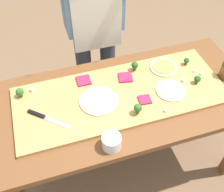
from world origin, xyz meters
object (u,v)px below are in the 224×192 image
at_px(pizza_whole_cheese_artichoke, 171,90).
at_px(broccoli_floret_center_left, 186,61).
at_px(cheese_crumble_a, 32,90).
at_px(cheese_crumble_d, 165,111).
at_px(broccoli_floret_front_right, 135,66).
at_px(pizza_slice_center, 84,81).
at_px(cheese_crumble_b, 183,80).
at_px(pizza_slice_near_left, 125,77).
at_px(broccoli_floret_center_right, 197,79).
at_px(broccoli_floret_back_right, 138,108).
at_px(chefs_knife, 43,117).
at_px(cook_center, 94,16).
at_px(pizza_slice_near_right, 145,100).
at_px(broccoli_floret_front_left, 20,92).
at_px(cheese_crumble_e, 194,71).
at_px(pizza_whole_pesto_green, 164,67).
at_px(flour_cup, 112,142).
at_px(pizza_whole_white_garlic, 99,100).
at_px(cheese_crumble_c, 201,74).
at_px(prep_table, 127,109).

distance_m(pizza_whole_cheese_artichoke, broccoli_floret_center_left, 0.28).
height_order(cheese_crumble_a, cheese_crumble_d, cheese_crumble_a).
xyz_separation_m(broccoli_floret_front_right, broccoli_floret_center_left, (0.35, -0.05, -0.01)).
relative_size(pizza_slice_center, cheese_crumble_b, 4.96).
xyz_separation_m(pizza_slice_near_left, broccoli_floret_center_right, (0.41, -0.18, 0.03)).
bearing_deg(broccoli_floret_back_right, chefs_knife, 165.75).
bearing_deg(broccoli_floret_front_right, cheese_crumble_b, -36.80).
relative_size(chefs_knife, pizza_whole_cheese_artichoke, 1.22).
xyz_separation_m(broccoli_floret_front_right, cook_center, (-0.15, 0.42, 0.14)).
bearing_deg(cheese_crumble_a, pizza_slice_near_right, -24.12).
height_order(broccoli_floret_back_right, cheese_crumble_b, broccoli_floret_back_right).
relative_size(broccoli_floret_front_left, broccoli_floret_center_left, 1.16).
xyz_separation_m(pizza_slice_near_right, cheese_crumble_d, (0.08, -0.11, 0.00)).
xyz_separation_m(broccoli_floret_center_right, cheese_crumble_b, (-0.07, 0.04, -0.02)).
bearing_deg(broccoli_floret_back_right, cheese_crumble_a, 146.97).
bearing_deg(broccoli_floret_back_right, cheese_crumble_b, 22.62).
bearing_deg(cheese_crumble_e, broccoli_floret_back_right, -156.18).
bearing_deg(pizza_slice_near_left, broccoli_floret_front_right, 33.26).
distance_m(pizza_whole_pesto_green, cheese_crumble_a, 0.85).
distance_m(cheese_crumble_d, flour_cup, 0.37).
height_order(broccoli_floret_front_left, flour_cup, broccoli_floret_front_left).
relative_size(pizza_whole_white_garlic, cheese_crumble_b, 13.17).
relative_size(cheese_crumble_d, flour_cup, 0.14).
relative_size(pizza_whole_pesto_green, cheese_crumble_c, 11.97).
relative_size(pizza_whole_white_garlic, broccoli_floret_front_left, 3.81).
bearing_deg(pizza_whole_pesto_green, pizza_whole_cheese_artichoke, -103.16).
bearing_deg(pizza_whole_white_garlic, pizza_slice_near_left, 32.45).
xyz_separation_m(chefs_knife, cheese_crumble_d, (0.67, -0.17, 0.00)).
bearing_deg(cheese_crumble_d, cook_center, 103.66).
distance_m(chefs_knife, cheese_crumble_a, 0.23).
height_order(prep_table, cheese_crumble_a, cheese_crumble_a).
xyz_separation_m(cheese_crumble_d, cheese_crumble_e, (0.32, 0.25, -0.00)).
distance_m(pizza_whole_white_garlic, flour_cup, 0.30).
bearing_deg(cheese_crumble_c, cheese_crumble_d, -149.39).
bearing_deg(cheese_crumble_a, pizza_slice_near_left, -6.56).
relative_size(broccoli_floret_back_right, cook_center, 0.04).
relative_size(pizza_slice_near_right, cheese_crumble_a, 3.52).
height_order(pizza_whole_pesto_green, cheese_crumble_a, cheese_crumble_a).
xyz_separation_m(prep_table, chefs_knife, (-0.51, -0.02, 0.14)).
distance_m(cheese_crumble_a, cheese_crumble_e, 1.03).
height_order(pizza_whole_cheese_artichoke, cheese_crumble_a, cheese_crumble_a).
bearing_deg(cheese_crumble_c, broccoli_floret_front_right, 156.50).
bearing_deg(broccoli_floret_front_right, chefs_knife, -161.20).
bearing_deg(pizza_slice_near_right, flour_cup, -140.75).
xyz_separation_m(prep_table, cheese_crumble_c, (0.51, 0.02, 0.14)).
relative_size(cheese_crumble_a, cheese_crumble_e, 1.55).
xyz_separation_m(broccoli_floret_front_left, broccoli_floret_back_right, (0.62, -0.33, 0.01)).
distance_m(chefs_knife, pizza_slice_near_right, 0.59).
height_order(prep_table, pizza_slice_center, pizza_slice_center).
bearing_deg(chefs_knife, cheese_crumble_a, 98.76).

